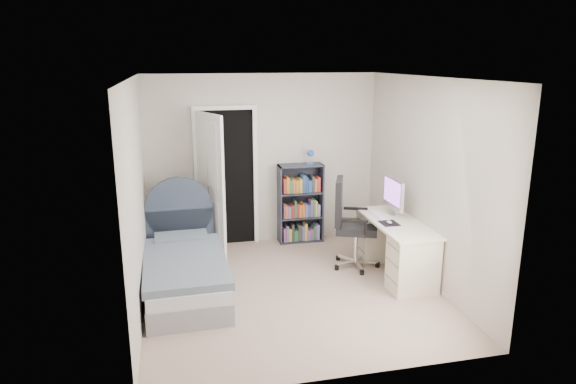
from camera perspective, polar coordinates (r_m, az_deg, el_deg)
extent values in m
cube|color=gray|center=(6.30, 0.30, -11.04)|extent=(3.40, 3.60, 0.05)
cube|color=white|center=(5.68, 0.33, 12.83)|extent=(3.40, 3.60, 0.05)
cube|color=beige|center=(7.60, -2.83, 3.60)|extent=(3.40, 0.05, 2.50)
cube|color=beige|center=(4.18, 6.05, -5.80)|extent=(3.40, 0.05, 2.50)
cube|color=beige|center=(5.73, -16.73, -0.70)|extent=(0.05, 3.60, 2.50)
cube|color=beige|center=(6.46, 15.38, 1.11)|extent=(0.05, 3.60, 2.50)
cube|color=black|center=(7.55, -6.87, 1.50)|extent=(0.80, 0.01, 2.00)
cube|color=white|center=(7.50, -10.12, 1.28)|extent=(0.06, 0.06, 2.00)
cube|color=white|center=(7.58, -3.62, 1.63)|extent=(0.06, 0.06, 2.00)
cube|color=white|center=(7.37, -7.10, 9.28)|extent=(0.92, 0.06, 0.06)
cube|color=white|center=(7.15, -8.59, 0.68)|extent=(0.32, 0.76, 2.00)
cube|color=gray|center=(6.29, -11.30, -9.89)|extent=(0.94, 1.90, 0.24)
cube|color=silver|center=(6.22, -11.38, -8.31)|extent=(0.92, 1.86, 0.15)
cube|color=slate|center=(6.09, -11.39, -7.67)|extent=(0.97, 1.62, 0.09)
cube|color=slate|center=(6.80, -11.76, -5.11)|extent=(0.68, 0.39, 0.11)
cube|color=#313C4D|center=(7.11, -11.86, -4.81)|extent=(0.89, 0.08, 0.75)
cylinder|color=#313C4D|center=(6.99, -12.02, -1.90)|extent=(0.89, 0.08, 0.89)
cylinder|color=tan|center=(7.32, -11.59, -5.51)|extent=(0.03, 0.03, 0.44)
cylinder|color=tan|center=(7.59, -11.65, -4.76)|extent=(0.03, 0.03, 0.44)
cylinder|color=tan|center=(7.33, -9.29, -5.37)|extent=(0.03, 0.03, 0.44)
cylinder|color=tan|center=(7.60, -9.44, -4.63)|extent=(0.03, 0.03, 0.44)
cube|color=tan|center=(7.39, -10.57, -3.57)|extent=(0.35, 0.35, 0.03)
cube|color=tan|center=(7.48, -10.47, -5.54)|extent=(0.32, 0.32, 0.02)
cube|color=#B24C33|center=(7.38, -10.92, -3.36)|extent=(0.14, 0.19, 0.03)
cube|color=#3F598C|center=(7.37, -10.93, -3.14)|extent=(0.13, 0.19, 0.03)
cube|color=#D8CC7F|center=(7.36, -10.94, -2.92)|extent=(0.12, 0.18, 0.03)
cylinder|color=silver|center=(7.45, -8.54, -6.73)|extent=(0.21, 0.21, 0.02)
cylinder|color=silver|center=(7.22, -8.75, -1.42)|extent=(0.02, 0.02, 1.43)
sphere|color=silver|center=(7.03, -8.43, 3.90)|extent=(0.08, 0.08, 0.08)
cube|color=#343847|center=(7.64, -0.95, -1.40)|extent=(0.02, 0.28, 1.19)
cube|color=#343847|center=(7.79, 3.69, -1.11)|extent=(0.02, 0.28, 1.19)
cube|color=#343847|center=(7.57, 1.42, 2.99)|extent=(0.66, 0.28, 0.02)
cube|color=#343847|center=(7.89, 1.36, -5.33)|extent=(0.66, 0.28, 0.02)
cube|color=#343847|center=(7.84, 1.14, -0.99)|extent=(0.66, 0.01, 1.19)
cube|color=#343847|center=(7.77, 1.38, -2.77)|extent=(0.62, 0.26, 0.02)
cube|color=#343847|center=(7.67, 1.40, -0.06)|extent=(0.62, 0.26, 0.02)
cylinder|color=#275DAC|center=(7.60, 2.46, 3.19)|extent=(0.11, 0.11, 0.02)
cylinder|color=silver|center=(7.59, 2.47, 3.75)|extent=(0.02, 0.02, 0.15)
sphere|color=#275DAC|center=(7.54, 2.53, 4.34)|extent=(0.10, 0.10, 0.10)
cube|color=#994C7F|center=(7.77, -0.49, -4.68)|extent=(0.04, 0.20, 0.21)
cube|color=#7F72B2|center=(7.78, -0.19, -4.55)|extent=(0.03, 0.20, 0.24)
cube|color=#D8BF4C|center=(7.79, 0.12, -4.69)|extent=(0.04, 0.20, 0.19)
cube|color=#3F3F3F|center=(7.79, 0.43, -4.41)|extent=(0.03, 0.20, 0.26)
cube|color=#337F4C|center=(7.82, 0.78, -4.73)|extent=(0.06, 0.20, 0.16)
cube|color=#3F3F3F|center=(7.82, 1.21, -4.43)|extent=(0.05, 0.20, 0.24)
cube|color=#7F72B2|center=(7.83, 1.56, -4.48)|extent=(0.03, 0.20, 0.22)
cube|color=#D8BF4C|center=(7.84, 1.86, -4.32)|extent=(0.04, 0.20, 0.26)
cube|color=#7F72B2|center=(7.87, 2.20, -4.65)|extent=(0.04, 0.20, 0.16)
cube|color=#994C7F|center=(7.88, 2.54, -4.58)|extent=(0.04, 0.20, 0.17)
cube|color=#337F4C|center=(7.88, 2.83, -4.44)|extent=(0.03, 0.20, 0.20)
cube|color=#7F72B2|center=(7.89, 3.17, -4.33)|extent=(0.05, 0.20, 0.23)
cube|color=#994C7F|center=(7.66, -0.52, -2.06)|extent=(0.03, 0.20, 0.21)
cube|color=orange|center=(7.67, -0.25, -2.11)|extent=(0.03, 0.20, 0.19)
cube|color=#7F72B2|center=(7.68, 0.05, -2.15)|extent=(0.04, 0.20, 0.17)
cube|color=#B23333|center=(7.69, 0.40, -2.07)|extent=(0.05, 0.20, 0.19)
cube|color=#337F4C|center=(7.69, 0.71, -1.81)|extent=(0.03, 0.20, 0.26)
cube|color=#B23333|center=(7.70, 0.96, -1.95)|extent=(0.03, 0.20, 0.21)
cube|color=orange|center=(7.71, 1.26, -2.03)|extent=(0.04, 0.20, 0.19)
cube|color=orange|center=(7.72, 1.60, -1.95)|extent=(0.04, 0.20, 0.20)
cube|color=#7F72B2|center=(7.74, 1.90, -1.99)|extent=(0.04, 0.20, 0.18)
cube|color=#335999|center=(7.75, 2.21, -1.97)|extent=(0.04, 0.20, 0.18)
cube|color=#994C7F|center=(7.75, 2.48, -1.70)|extent=(0.03, 0.20, 0.25)
cube|color=#337F4C|center=(7.75, 2.73, -1.66)|extent=(0.03, 0.20, 0.26)
cube|color=#D8BF4C|center=(7.77, 3.00, -1.73)|extent=(0.03, 0.20, 0.24)
cube|color=#7F72B2|center=(7.79, 3.28, -1.91)|extent=(0.04, 0.20, 0.18)
cube|color=#B23333|center=(7.56, -0.50, 0.74)|extent=(0.04, 0.20, 0.22)
cube|color=orange|center=(7.56, -0.14, 0.82)|extent=(0.05, 0.20, 0.24)
cube|color=#337F4C|center=(7.58, 0.23, 0.72)|extent=(0.04, 0.20, 0.20)
cube|color=orange|center=(7.59, 0.54, 0.76)|extent=(0.03, 0.20, 0.21)
cube|color=orange|center=(7.60, 0.89, 0.72)|extent=(0.05, 0.20, 0.19)
cube|color=#D8BF4C|center=(7.61, 1.28, 0.79)|extent=(0.04, 0.20, 0.21)
cube|color=#335999|center=(7.62, 1.67, 1.01)|extent=(0.05, 0.20, 0.26)
cube|color=#335999|center=(7.63, 1.99, 0.92)|extent=(0.03, 0.20, 0.23)
cube|color=#335999|center=(7.65, 2.32, 0.73)|extent=(0.05, 0.20, 0.17)
cube|color=#3F3F3F|center=(7.66, 2.68, 0.97)|extent=(0.03, 0.20, 0.24)
cube|color=orange|center=(7.67, 2.96, 0.85)|extent=(0.03, 0.20, 0.20)
cube|color=#B23333|center=(7.68, 3.27, 0.95)|extent=(0.05, 0.20, 0.22)
cube|color=#EBE3C5|center=(6.62, 11.93, -3.36)|extent=(0.58, 1.46, 0.03)
cube|color=#EBE3C5|center=(6.31, 13.71, -7.82)|extent=(0.54, 0.39, 0.68)
cube|color=#EBE3C5|center=(7.18, 10.08, -4.83)|extent=(0.54, 0.39, 0.68)
cube|color=silver|center=(6.91, 11.68, -2.41)|extent=(0.16, 0.16, 0.01)
cube|color=silver|center=(6.89, 11.94, -1.51)|extent=(0.03, 0.06, 0.21)
cube|color=silver|center=(6.82, 11.65, -0.13)|extent=(0.04, 0.54, 0.39)
cube|color=#B15ADB|center=(6.81, 11.47, 0.02)|extent=(0.00, 0.49, 0.31)
cube|color=white|center=(6.82, 10.04, -2.52)|extent=(0.13, 0.39, 0.02)
cube|color=black|center=(6.53, 11.18, -3.43)|extent=(0.21, 0.25, 0.00)
ellipsoid|color=white|center=(6.52, 11.19, -3.29)|extent=(0.06, 0.10, 0.03)
cube|color=silver|center=(7.00, 8.70, -7.68)|extent=(0.30, 0.15, 0.03)
cylinder|color=black|center=(7.02, 9.90, -7.96)|extent=(0.08, 0.08, 0.07)
cube|color=silver|center=(7.13, 7.87, -7.22)|extent=(0.23, 0.26, 0.03)
cylinder|color=black|center=(7.27, 8.24, -7.07)|extent=(0.08, 0.08, 0.07)
cube|color=silver|center=(7.08, 6.53, -7.34)|extent=(0.20, 0.28, 0.03)
cylinder|color=black|center=(7.18, 5.58, -7.28)|extent=(0.08, 0.08, 0.07)
cube|color=silver|center=(6.92, 6.48, -7.87)|extent=(0.31, 0.12, 0.03)
cylinder|color=black|center=(6.86, 5.44, -8.36)|extent=(0.08, 0.08, 0.07)
cube|color=silver|center=(6.87, 7.85, -8.09)|extent=(0.06, 0.31, 0.03)
cylinder|color=black|center=(6.76, 8.22, -8.82)|extent=(0.08, 0.08, 0.07)
cylinder|color=silver|center=(6.92, 7.55, -5.88)|extent=(0.07, 0.07, 0.46)
cube|color=black|center=(6.83, 7.62, -3.91)|extent=(0.68, 0.68, 0.10)
cube|color=black|center=(6.74, 5.68, -1.02)|extent=(0.24, 0.48, 0.60)
cube|color=black|center=(6.51, 7.45, -3.24)|extent=(0.32, 0.16, 0.03)
cube|color=black|center=(7.05, 7.52, -1.83)|extent=(0.32, 0.16, 0.03)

